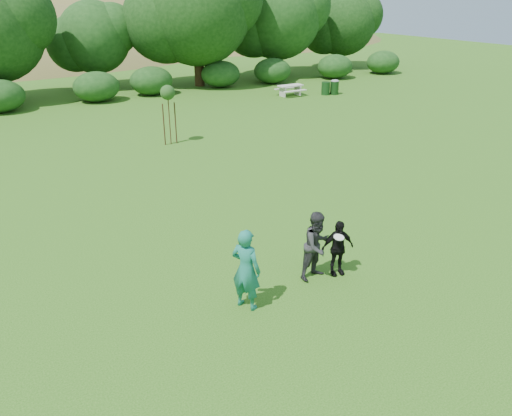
% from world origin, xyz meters
% --- Properties ---
extents(ground, '(120.00, 120.00, 0.00)m').
position_xyz_m(ground, '(0.00, 0.00, 0.00)').
color(ground, '#19470C').
rests_on(ground, ground).
extents(player_teal, '(0.78, 0.88, 2.03)m').
position_xyz_m(player_teal, '(-1.93, 0.27, 1.01)').
color(player_teal, '#176A5B').
rests_on(player_teal, ground).
extents(player_grey, '(0.99, 0.82, 1.85)m').
position_xyz_m(player_grey, '(0.31, 0.48, 0.92)').
color(player_grey, '#29292B').
rests_on(player_grey, ground).
extents(player_black, '(0.96, 0.57, 1.53)m').
position_xyz_m(player_black, '(0.87, 0.34, 0.77)').
color(player_black, black).
rests_on(player_black, ground).
extents(trash_can_near, '(0.60, 0.60, 0.90)m').
position_xyz_m(trash_can_near, '(16.14, 19.96, 0.45)').
color(trash_can_near, '#143917').
rests_on(trash_can_near, ground).
extents(frisbee, '(0.27, 0.27, 0.08)m').
position_xyz_m(frisbee, '(0.72, 0.15, 1.20)').
color(frisbee, white).
rests_on(frisbee, ground).
extents(sapling, '(0.70, 0.70, 2.85)m').
position_xyz_m(sapling, '(1.81, 14.02, 2.42)').
color(sapling, '#3E2418').
rests_on(sapling, ground).
extents(picnic_table, '(1.80, 1.48, 0.76)m').
position_xyz_m(picnic_table, '(13.74, 20.94, 0.52)').
color(picnic_table, '#BAB6AB').
rests_on(picnic_table, ground).
extents(trash_can_lidded, '(0.60, 0.60, 1.05)m').
position_xyz_m(trash_can_lidded, '(16.76, 19.74, 0.54)').
color(trash_can_lidded, '#123313').
rests_on(trash_can_lidded, ground).
extents(hillside, '(150.00, 72.00, 52.00)m').
position_xyz_m(hillside, '(-0.56, 68.45, -11.97)').
color(hillside, olive).
rests_on(hillside, ground).
extents(tree_row, '(53.92, 10.38, 9.62)m').
position_xyz_m(tree_row, '(3.23, 28.68, 4.87)').
color(tree_row, '#3A2616').
rests_on(tree_row, ground).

